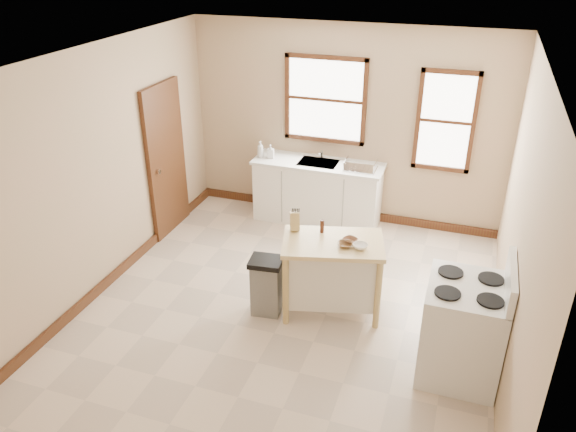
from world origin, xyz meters
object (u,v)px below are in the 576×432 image
at_px(bowl_a, 345,245).
at_px(bowl_b, 350,240).
at_px(soap_bottle_a, 260,149).
at_px(pepper_grinder, 322,226).
at_px(gas_stove, 464,318).
at_px(knife_block, 295,222).
at_px(soap_bottle_b, 271,151).
at_px(kitchen_island, 332,276).
at_px(trash_bin, 266,286).
at_px(bowl_c, 360,246).
at_px(dish_rack, 361,165).

xyz_separation_m(bowl_a, bowl_b, (0.03, 0.11, -0.00)).
xyz_separation_m(soap_bottle_a, bowl_b, (1.78, -1.94, -0.14)).
xyz_separation_m(pepper_grinder, gas_stove, (1.59, -0.73, -0.33)).
bearing_deg(knife_block, pepper_grinder, -15.44).
height_order(knife_block, pepper_grinder, knife_block).
height_order(soap_bottle_a, bowl_a, soap_bottle_a).
bearing_deg(soap_bottle_b, kitchen_island, -64.69).
bearing_deg(kitchen_island, soap_bottle_a, 114.38).
xyz_separation_m(soap_bottle_a, knife_block, (1.14, -1.88, -0.06)).
bearing_deg(gas_stove, knife_block, 160.10).
relative_size(kitchen_island, trash_bin, 1.58).
relative_size(bowl_a, bowl_c, 1.04).
bearing_deg(pepper_grinder, gas_stove, -24.65).
height_order(dish_rack, bowl_c, dish_rack).
relative_size(soap_bottle_a, bowl_a, 1.48).
distance_m(knife_block, bowl_a, 0.65).
relative_size(dish_rack, pepper_grinder, 2.90).
bearing_deg(bowl_c, knife_block, 168.05).
distance_m(soap_bottle_a, kitchen_island, 2.63).
height_order(dish_rack, trash_bin, dish_rack).
height_order(soap_bottle_b, bowl_c, soap_bottle_b).
height_order(bowl_b, gas_stove, gas_stove).
xyz_separation_m(soap_bottle_a, trash_bin, (0.94, -2.27, -0.70)).
xyz_separation_m(soap_bottle_b, bowl_c, (1.77, -2.08, -0.11)).
height_order(pepper_grinder, gas_stove, gas_stove).
distance_m(soap_bottle_b, bowl_c, 2.73).
distance_m(trash_bin, gas_stove, 2.13).
bearing_deg(dish_rack, bowl_b, -99.51).
bearing_deg(trash_bin, soap_bottle_a, 105.73).
bearing_deg(trash_bin, gas_stove, -14.77).
relative_size(soap_bottle_b, pepper_grinder, 1.32).
relative_size(bowl_a, bowl_b, 1.08).
bearing_deg(bowl_b, soap_bottle_a, 132.50).
distance_m(kitchen_island, trash_bin, 0.73).
distance_m(knife_block, gas_stove, 2.04).
bearing_deg(bowl_a, soap_bottle_b, 127.69).
distance_m(soap_bottle_b, gas_stove, 3.90).
distance_m(soap_bottle_b, trash_bin, 2.52).
bearing_deg(trash_bin, soap_bottle_b, 102.30).
distance_m(kitchen_island, bowl_a, 0.49).
bearing_deg(trash_bin, bowl_b, 14.54).
relative_size(kitchen_island, knife_block, 5.39).
xyz_separation_m(bowl_c, trash_bin, (-0.98, -0.22, -0.57)).
relative_size(knife_block, bowl_b, 1.33).
xyz_separation_m(bowl_a, gas_stove, (1.27, -0.51, -0.28)).
bearing_deg(bowl_a, gas_stove, -21.94).
relative_size(soap_bottle_b, bowl_b, 1.31).
xyz_separation_m(bowl_b, trash_bin, (-0.84, -0.33, -0.56)).
bearing_deg(kitchen_island, dish_rack, 79.45).
xyz_separation_m(soap_bottle_b, bowl_b, (1.64, -1.97, -0.12)).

